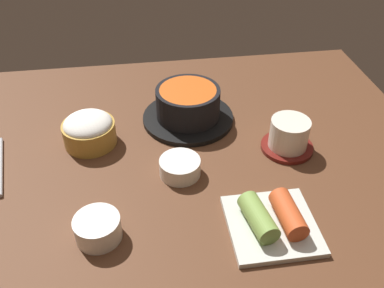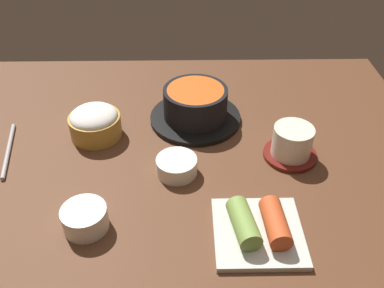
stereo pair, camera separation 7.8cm
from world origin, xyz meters
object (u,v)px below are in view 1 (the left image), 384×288
rice_bowl (89,130)px  kimchi_plate (272,220)px  stone_pot (188,106)px  banchan_cup_center (180,167)px  side_bowl_near (98,228)px  tea_cup_with_saucer (289,136)px

rice_bowl → kimchi_plate: size_ratio=0.75×
rice_bowl → stone_pot: bearing=14.2°
banchan_cup_center → side_bowl_near: size_ratio=1.04×
rice_bowl → tea_cup_with_saucer: 38.86cm
side_bowl_near → banchan_cup_center: bearing=41.6°
tea_cup_with_saucer → side_bowl_near: 39.64cm
rice_bowl → banchan_cup_center: rice_bowl is taller
kimchi_plate → banchan_cup_center: bearing=131.2°
stone_pot → banchan_cup_center: (-3.78, -16.84, -1.82)cm
side_bowl_near → rice_bowl: bearing=95.4°
banchan_cup_center → side_bowl_near: side_bowl_near is taller
side_bowl_near → stone_pot: bearing=58.6°
banchan_cup_center → kimchi_plate: bearing=-48.8°
kimchi_plate → stone_pot: bearing=106.0°
tea_cup_with_saucer → kimchi_plate: 20.94cm
stone_pot → tea_cup_with_saucer: stone_pot is taller
stone_pot → tea_cup_with_saucer: (17.85, -12.54, -0.38)cm
kimchi_plate → rice_bowl: bearing=138.1°
stone_pot → tea_cup_with_saucer: size_ratio=1.90×
tea_cup_with_saucer → side_bowl_near: size_ratio=1.41×
rice_bowl → banchan_cup_center: bearing=-35.4°
rice_bowl → kimchi_plate: bearing=-41.9°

